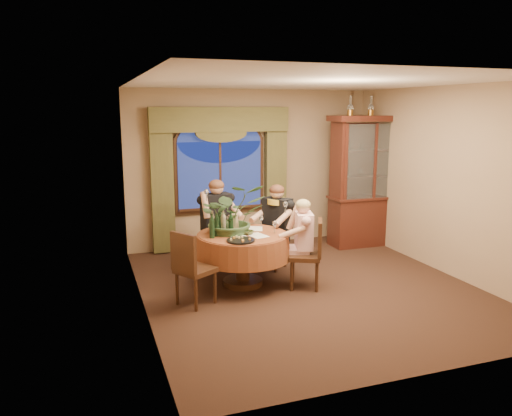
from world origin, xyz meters
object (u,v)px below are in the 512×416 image
object	(u,v)px
dining_table	(243,259)
wine_bottle_2	(231,224)
wine_bottle_1	(223,222)
oil_lamp_left	(350,106)
wine_bottle_3	(217,224)
chair_back_right	(271,238)
stoneware_vase	(234,223)
china_cabinet	(368,181)
person_scarf	(277,227)
person_pink	(304,242)
chair_back	(223,237)
chair_front_left	(196,268)
chair_right	(305,254)
centerpiece_plant	(231,190)
wine_bottle_5	(212,226)
person_back	(216,224)
wine_bottle_4	(212,223)
wine_bottle_0	(220,221)
oil_lamp_center	(371,106)
olive_bowl	(248,233)
oil_lamp_right	(391,106)

from	to	relation	value
dining_table	wine_bottle_2	bearing A→B (deg)	-161.94
dining_table	wine_bottle_1	xyz separation A→B (m)	(-0.26, 0.07, 0.54)
oil_lamp_left	wine_bottle_3	distance (m)	3.47
chair_back_right	wine_bottle_2	xyz separation A→B (m)	(-0.83, -0.65, 0.44)
oil_lamp_left	chair_back_right	size ratio (longest dim) A/B	0.35
stoneware_vase	china_cabinet	bearing A→B (deg)	23.18
dining_table	person_scarf	bearing A→B (deg)	34.97
person_pink	wine_bottle_3	xyz separation A→B (m)	(-1.20, 0.23, 0.30)
chair_back	wine_bottle_1	size ratio (longest dim) A/B	2.91
chair_front_left	chair_right	bearing A→B (deg)	61.76
person_scarf	wine_bottle_3	world-z (taller)	person_scarf
china_cabinet	wine_bottle_2	xyz separation A→B (m)	(-2.99, -1.40, -0.26)
wine_bottle_1	chair_back_right	bearing A→B (deg)	29.95
centerpiece_plant	wine_bottle_5	size ratio (longest dim) A/B	3.06
person_back	wine_bottle_2	size ratio (longest dim) A/B	4.26
wine_bottle_3	wine_bottle_4	xyz separation A→B (m)	(-0.03, 0.11, 0.00)
dining_table	wine_bottle_1	world-z (taller)	wine_bottle_1
chair_right	centerpiece_plant	bearing A→B (deg)	86.28
wine_bottle_0	wine_bottle_4	xyz separation A→B (m)	(-0.13, -0.08, 0.00)
stoneware_vase	wine_bottle_2	size ratio (longest dim) A/B	0.81
wine_bottle_2	chair_back	bearing A→B (deg)	81.77
wine_bottle_1	oil_lamp_left	bearing A→B (deg)	25.67
wine_bottle_5	chair_back_right	bearing A→B (deg)	31.85
wine_bottle_4	oil_lamp_center	bearing A→B (deg)	21.32
china_cabinet	chair_back_right	xyz separation A→B (m)	(-2.15, -0.75, -0.69)
china_cabinet	wine_bottle_0	bearing A→B (deg)	-159.23
chair_back_right	stoneware_vase	xyz separation A→B (m)	(-0.74, -0.49, 0.40)
chair_front_left	oil_lamp_left	bearing A→B (deg)	87.96
wine_bottle_2	china_cabinet	bearing A→B (deg)	25.16
oil_lamp_center	olive_bowl	world-z (taller)	oil_lamp_center
oil_lamp_right	wine_bottle_0	bearing A→B (deg)	-161.49
oil_lamp_left	person_scarf	distance (m)	2.63
person_scarf	wine_bottle_0	size ratio (longest dim) A/B	4.06
wine_bottle_5	person_back	bearing A→B (deg)	72.25
oil_lamp_left	wine_bottle_2	bearing A→B (deg)	-151.45
china_cabinet	chair_right	bearing A→B (deg)	-139.46
china_cabinet	stoneware_vase	size ratio (longest dim) A/B	8.80
wine_bottle_5	wine_bottle_1	bearing A→B (deg)	39.33
wine_bottle_1	oil_lamp_right	bearing A→B (deg)	20.18
chair_back	centerpiece_plant	size ratio (longest dim) A/B	0.95
oil_lamp_left	wine_bottle_1	xyz separation A→B (m)	(-2.65, -1.27, -1.60)
chair_right	person_back	size ratio (longest dim) A/B	0.68
oil_lamp_right	chair_back_right	world-z (taller)	oil_lamp_right
oil_lamp_left	person_back	world-z (taller)	oil_lamp_left
chair_back	chair_right	bearing A→B (deg)	120.29
stoneware_vase	centerpiece_plant	distance (m)	0.46
chair_back_right	wine_bottle_1	world-z (taller)	wine_bottle_1
wine_bottle_1	wine_bottle_4	size ratio (longest dim) A/B	1.00
dining_table	oil_lamp_center	bearing A→B (deg)	25.60
centerpiece_plant	stoneware_vase	bearing A→B (deg)	-47.80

